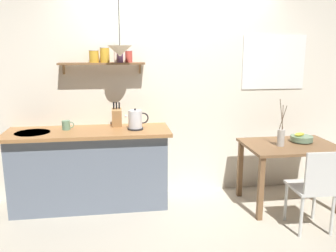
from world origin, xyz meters
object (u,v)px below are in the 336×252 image
at_px(electric_kettle, 136,120).
at_px(pendant_lamp, 120,51).
at_px(knife_block, 117,117).
at_px(coffee_mug_by_sink, 66,125).
at_px(twig_vase, 281,137).
at_px(dining_chair_near, 314,186).
at_px(fruit_bowl, 301,138).
at_px(dining_table, 290,154).

bearing_deg(electric_kettle, pendant_lamp, 179.80).
distance_m(knife_block, coffee_mug_by_sink, 0.57).
height_order(twig_vase, pendant_lamp, pendant_lamp).
relative_size(dining_chair_near, coffee_mug_by_sink, 6.38).
relative_size(electric_kettle, pendant_lamp, 0.43).
xyz_separation_m(fruit_bowl, coffee_mug_by_sink, (-2.71, 0.27, 0.19)).
relative_size(dining_chair_near, pendant_lamp, 1.39).
bearing_deg(twig_vase, dining_table, 18.29).
relative_size(fruit_bowl, knife_block, 0.86).
relative_size(fruit_bowl, electric_kettle, 0.96).
relative_size(twig_vase, pendant_lamp, 0.86).
bearing_deg(twig_vase, coffee_mug_by_sink, 170.59).
distance_m(dining_table, dining_chair_near, 0.65).
distance_m(twig_vase, pendant_lamp, 2.03).
xyz_separation_m(dining_table, pendant_lamp, (-1.91, 0.25, 1.17)).
xyz_separation_m(fruit_bowl, knife_block, (-2.14, 0.33, 0.25)).
xyz_separation_m(dining_chair_near, pendant_lamp, (-1.86, 0.88, 1.31)).
height_order(dining_chair_near, fruit_bowl, dining_chair_near).
xyz_separation_m(fruit_bowl, electric_kettle, (-1.93, 0.17, 0.24)).
height_order(dining_table, dining_chair_near, dining_chair_near).
relative_size(twig_vase, coffee_mug_by_sink, 3.94).
bearing_deg(dining_table, knife_block, 168.18).
height_order(fruit_bowl, electric_kettle, electric_kettle).
height_order(dining_chair_near, twig_vase, twig_vase).
height_order(coffee_mug_by_sink, pendant_lamp, pendant_lamp).
distance_m(coffee_mug_by_sink, pendant_lamp, 1.04).
bearing_deg(twig_vase, knife_block, 165.83).
bearing_deg(dining_table, electric_kettle, 171.94).
relative_size(fruit_bowl, coffee_mug_by_sink, 1.88).
bearing_deg(fruit_bowl, coffee_mug_by_sink, 174.33).
height_order(twig_vase, knife_block, twig_vase).
xyz_separation_m(dining_table, electric_kettle, (-1.76, 0.25, 0.40)).
height_order(dining_chair_near, electric_kettle, electric_kettle).
height_order(fruit_bowl, coffee_mug_by_sink, coffee_mug_by_sink).
height_order(dining_table, coffee_mug_by_sink, coffee_mug_by_sink).
distance_m(fruit_bowl, twig_vase, 0.35).
bearing_deg(pendant_lamp, knife_block, 108.83).
xyz_separation_m(twig_vase, electric_kettle, (-1.61, 0.30, 0.18)).
distance_m(dining_table, coffee_mug_by_sink, 2.58).
bearing_deg(knife_block, electric_kettle, -37.88).
bearing_deg(knife_block, dining_table, -11.82).
bearing_deg(dining_chair_near, fruit_bowl, 72.46).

